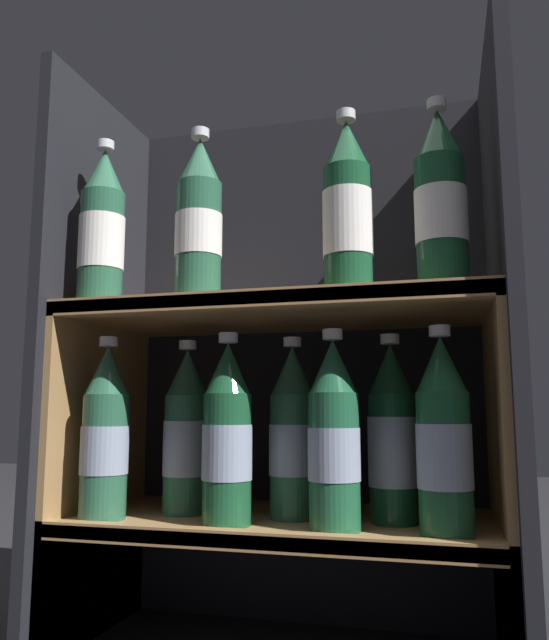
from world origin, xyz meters
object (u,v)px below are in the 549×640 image
(bottle_lower_front_1, at_px, (227,438))
(bottle_lower_back_1, at_px, (293,436))
(bottle_lower_front_0, at_px, (105,436))
(bottle_lower_back_0, at_px, (186,435))
(bottle_upper_front_0, at_px, (102,232))
(bottle_lower_front_3, at_px, (444,441))
(bottle_lower_front_2, at_px, (334,439))
(bottle_upper_front_3, at_px, (441,203))
(bottle_upper_front_2, at_px, (348,211))
(bottle_upper_front_1, at_px, (199,223))
(bottle_lower_back_2, at_px, (392,438))

(bottle_lower_front_1, relative_size, bottle_lower_back_1, 1.00)
(bottle_lower_front_0, xyz_separation_m, bottle_lower_back_0, (0.10, 0.08, -0.00))
(bottle_upper_front_0, xyz_separation_m, bottle_lower_front_3, (0.51, -0.00, -0.32))
(bottle_lower_front_2, bearing_deg, bottle_upper_front_0, 180.00)
(bottle_upper_front_0, xyz_separation_m, bottle_lower_front_1, (0.21, -0.00, -0.32))
(bottle_upper_front_3, relative_size, bottle_lower_back_1, 1.00)
(bottle_upper_front_2, distance_m, bottle_lower_front_2, 0.32)
(bottle_upper_front_0, bearing_deg, bottle_lower_front_0, -0.00)
(bottle_upper_front_3, xyz_separation_m, bottle_lower_front_3, (-0.01, -0.00, -0.32))
(bottle_upper_front_1, bearing_deg, bottle_lower_front_2, 0.00)
(bottle_upper_front_1, xyz_separation_m, bottle_lower_back_1, (0.13, 0.08, -0.32))
(bottle_lower_back_1, bearing_deg, bottle_lower_back_2, 0.00)
(bottle_upper_front_3, bearing_deg, bottle_upper_front_2, 180.00)
(bottle_lower_front_0, relative_size, bottle_lower_back_2, 1.00)
(bottle_lower_front_0, distance_m, bottle_lower_front_1, 0.19)
(bottle_lower_front_0, height_order, bottle_lower_back_1, same)
(bottle_upper_front_1, distance_m, bottle_upper_front_3, 0.35)
(bottle_upper_front_3, height_order, bottle_lower_front_0, bottle_upper_front_3)
(bottle_upper_front_2, height_order, bottle_lower_back_1, bottle_upper_front_2)
(bottle_lower_back_2, bearing_deg, bottle_upper_front_1, -163.91)
(bottle_lower_front_1, height_order, bottle_lower_back_0, same)
(bottle_lower_front_3, distance_m, bottle_lower_back_0, 0.40)
(bottle_upper_front_1, relative_size, bottle_lower_front_1, 1.00)
(bottle_upper_front_2, xyz_separation_m, bottle_lower_front_1, (-0.18, 0.00, -0.32))
(bottle_lower_back_1, bearing_deg, bottle_upper_front_1, -147.84)
(bottle_upper_front_1, bearing_deg, bottle_lower_back_1, 32.16)
(bottle_upper_front_1, xyz_separation_m, bottle_lower_back_2, (0.27, 0.08, -0.32))
(bottle_upper_front_1, bearing_deg, bottle_upper_front_2, 0.00)
(bottle_upper_front_1, bearing_deg, bottle_lower_back_2, 16.09)
(bottle_upper_front_2, relative_size, bottle_lower_front_3, 1.00)
(bottle_upper_front_3, distance_m, bottle_lower_front_3, 0.32)
(bottle_upper_front_2, xyz_separation_m, bottle_lower_back_2, (0.05, 0.08, -0.32))
(bottle_lower_front_1, distance_m, bottle_lower_front_3, 0.30)
(bottle_lower_back_1, bearing_deg, bottle_lower_front_3, -19.75)
(bottle_lower_front_1, bearing_deg, bottle_lower_back_2, 19.38)
(bottle_upper_front_3, xyz_separation_m, bottle_lower_back_1, (-0.23, 0.08, -0.32))
(bottle_upper_front_3, relative_size, bottle_lower_front_0, 1.00)
(bottle_lower_front_0, height_order, bottle_lower_back_2, same)
(bottle_upper_front_0, height_order, bottle_lower_back_2, bottle_upper_front_0)
(bottle_upper_front_3, xyz_separation_m, bottle_lower_front_2, (-0.15, 0.00, -0.32))
(bottle_upper_front_2, relative_size, bottle_lower_back_2, 1.00)
(bottle_upper_front_1, xyz_separation_m, bottle_lower_front_1, (0.05, 0.00, -0.32))
(bottle_upper_front_2, relative_size, bottle_upper_front_3, 1.00)
(bottle_lower_front_3, height_order, bottle_lower_back_0, same)
(bottle_lower_front_1, relative_size, bottle_lower_front_2, 1.00)
(bottle_lower_front_0, distance_m, bottle_lower_back_2, 0.43)
(bottle_lower_front_0, height_order, bottle_lower_front_1, same)
(bottle_upper_front_0, bearing_deg, bottle_lower_back_0, 34.17)
(bottle_lower_front_1, bearing_deg, bottle_lower_back_0, 140.78)
(bottle_upper_front_2, xyz_separation_m, bottle_upper_front_3, (0.13, 0.00, 0.00))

